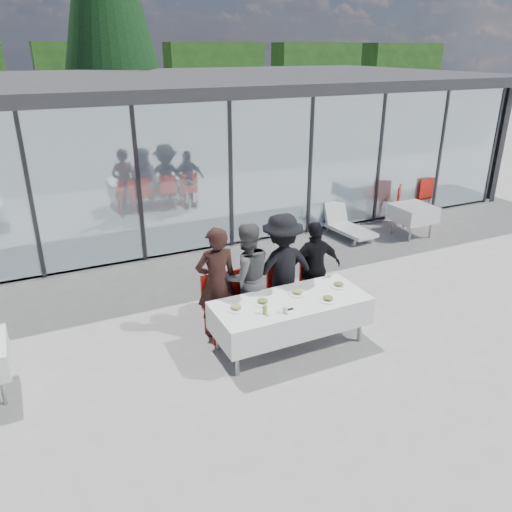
{
  "coord_description": "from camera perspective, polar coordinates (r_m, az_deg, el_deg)",
  "views": [
    {
      "loc": [
        -2.93,
        -5.52,
        4.11
      ],
      "look_at": [
        0.28,
        1.2,
        0.98
      ],
      "focal_mm": 35.0,
      "sensor_mm": 36.0,
      "label": 1
    }
  ],
  "objects": [
    {
      "name": "pavilion",
      "position": [
        14.68,
        -5.85,
        15.01
      ],
      "size": [
        14.8,
        8.8,
        3.44
      ],
      "color": "gray",
      "rests_on": "ground"
    },
    {
      "name": "plate_d",
      "position": [
        7.68,
        9.42,
        -3.25
      ],
      "size": [
        0.27,
        0.27,
        0.07
      ],
      "color": "white",
      "rests_on": "dining_table"
    },
    {
      "name": "plate_a",
      "position": [
        6.94,
        -2.32,
        -5.93
      ],
      "size": [
        0.27,
        0.27,
        0.07
      ],
      "color": "white",
      "rests_on": "dining_table"
    },
    {
      "name": "juice_bottle",
      "position": [
        6.8,
        1.02,
        -6.15
      ],
      "size": [
        0.06,
        0.06,
        0.13
      ],
      "primitive_type": "cylinder",
      "color": "#7FA946",
      "rests_on": "dining_table"
    },
    {
      "name": "diner_a",
      "position": [
        7.45,
        -4.51,
        -3.03
      ],
      "size": [
        0.66,
        0.66,
        1.74
      ],
      "primitive_type": "imported",
      "rotation": [
        0.0,
        0.0,
        3.09
      ],
      "color": "black",
      "rests_on": "ground"
    },
    {
      "name": "plate_c",
      "position": [
        7.37,
        4.76,
        -4.16
      ],
      "size": [
        0.27,
        0.27,
        0.07
      ],
      "color": "white",
      "rests_on": "dining_table"
    },
    {
      "name": "folded_eyeglasses",
      "position": [
        6.94,
        3.76,
        -6.12
      ],
      "size": [
        0.14,
        0.03,
        0.01
      ],
      "primitive_type": "cube",
      "color": "black",
      "rests_on": "dining_table"
    },
    {
      "name": "diner_chair_a",
      "position": [
        7.58,
        -4.38,
        -5.36
      ],
      "size": [
        0.44,
        0.44,
        0.97
      ],
      "color": "red",
      "rests_on": "ground"
    },
    {
      "name": "spare_chair_a",
      "position": [
        12.88,
        16.41,
        5.77
      ],
      "size": [
        0.62,
        0.62,
        0.97
      ],
      "color": "red",
      "rests_on": "ground"
    },
    {
      "name": "diner_chair_c",
      "position": [
        7.99,
        3.01,
        -3.76
      ],
      "size": [
        0.44,
        0.44,
        0.97
      ],
      "color": "red",
      "rests_on": "ground"
    },
    {
      "name": "diner_b",
      "position": [
        7.62,
        -1.11,
        -2.39
      ],
      "size": [
        0.86,
        0.86,
        1.73
      ],
      "primitive_type": "imported",
      "rotation": [
        0.0,
        0.0,
        3.12
      ],
      "color": "#525252",
      "rests_on": "ground"
    },
    {
      "name": "diner_d",
      "position": [
        8.18,
        6.71,
        -1.33
      ],
      "size": [
        1.0,
        1.0,
        1.57
      ],
      "primitive_type": "imported",
      "rotation": [
        0.0,
        0.0,
        3.04
      ],
      "color": "black",
      "rests_on": "ground"
    },
    {
      "name": "dining_table",
      "position": [
        7.3,
        3.95,
        -6.54
      ],
      "size": [
        2.26,
        0.96,
        0.75
      ],
      "color": "silver",
      "rests_on": "ground"
    },
    {
      "name": "lounger",
      "position": [
        11.91,
        10.19,
        3.57
      ],
      "size": [
        0.72,
        1.38,
        0.72
      ],
      "color": "white",
      "rests_on": "ground"
    },
    {
      "name": "diner_c",
      "position": [
        7.86,
        2.99,
        -1.39
      ],
      "size": [
        1.17,
        1.17,
        1.78
      ],
      "primitive_type": "imported",
      "rotation": [
        0.0,
        0.0,
        3.12
      ],
      "color": "black",
      "rests_on": "ground"
    },
    {
      "name": "spare_table_right",
      "position": [
        12.12,
        17.49,
        4.69
      ],
      "size": [
        0.86,
        0.86,
        0.74
      ],
      "color": "silver",
      "rests_on": "ground"
    },
    {
      "name": "ground",
      "position": [
        7.48,
        2.05,
        -10.52
      ],
      "size": [
        90.0,
        90.0,
        0.0
      ],
      "primitive_type": "plane",
      "color": "gray",
      "rests_on": "ground"
    },
    {
      "name": "diner_chair_d",
      "position": [
        8.27,
        6.71,
        -2.93
      ],
      "size": [
        0.44,
        0.44,
        0.97
      ],
      "color": "red",
      "rests_on": "ground"
    },
    {
      "name": "plate_b",
      "position": [
        7.09,
        0.77,
        -5.22
      ],
      "size": [
        0.27,
        0.27,
        0.07
      ],
      "color": "white",
      "rests_on": "dining_table"
    },
    {
      "name": "spare_chair_b",
      "position": [
        13.89,
        18.48,
        6.73
      ],
      "size": [
        0.44,
        0.44,
        0.97
      ],
      "color": "red",
      "rests_on": "ground"
    },
    {
      "name": "drinking_glasses",
      "position": [
        6.84,
        3.34,
        -6.14
      ],
      "size": [
        0.07,
        0.07,
        0.1
      ],
      "color": "silver",
      "rests_on": "dining_table"
    },
    {
      "name": "treeline",
      "position": [
        33.59,
        -25.13,
        17.53
      ],
      "size": [
        62.5,
        2.0,
        4.4
      ],
      "color": "#173811",
      "rests_on": "ground"
    },
    {
      "name": "diner_chair_b",
      "position": [
        7.75,
        -1.03,
        -4.64
      ],
      "size": [
        0.44,
        0.44,
        0.97
      ],
      "color": "red",
      "rests_on": "ground"
    },
    {
      "name": "plate_extra",
      "position": [
        7.24,
        8.23,
        -4.85
      ],
      "size": [
        0.27,
        0.27,
        0.07
      ],
      "color": "white",
      "rests_on": "dining_table"
    }
  ]
}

